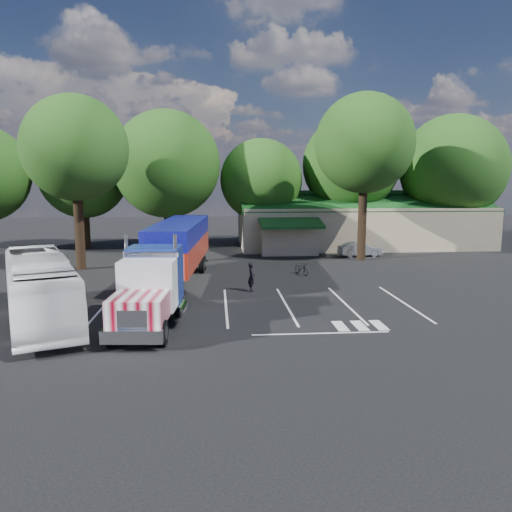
{
  "coord_description": "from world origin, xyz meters",
  "views": [
    {
      "loc": [
        -0.48,
        -31.49,
        6.55
      ],
      "look_at": [
        1.93,
        -1.66,
        2.0
      ],
      "focal_mm": 35.0,
      "sensor_mm": 36.0,
      "label": 1
    }
  ],
  "objects": [
    {
      "name": "tree_row_c",
      "position": [
        -5.0,
        16.2,
        8.04
      ],
      "size": [
        10.0,
        10.0,
        13.05
      ],
      "color": "black",
      "rests_on": "ground"
    },
    {
      "name": "ground",
      "position": [
        0.0,
        0.0,
        0.0
      ],
      "size": [
        120.0,
        120.0,
        0.0
      ],
      "primitive_type": "plane",
      "color": "black",
      "rests_on": "ground"
    },
    {
      "name": "event_hall",
      "position": [
        13.74,
        17.81,
        2.21
      ],
      "size": [
        24.2,
        14.12,
        5.55
      ],
      "color": "tan",
      "rests_on": "ground"
    },
    {
      "name": "semi_truck",
      "position": [
        -2.95,
        -2.14,
        2.34
      ],
      "size": [
        4.07,
        19.88,
        4.14
      ],
      "rotation": [
        0.0,
        0.0,
        -0.07
      ],
      "color": "black",
      "rests_on": "ground"
    },
    {
      "name": "tree_row_e",
      "position": [
        13.0,
        18.0,
        8.09
      ],
      "size": [
        9.6,
        9.6,
        12.9
      ],
      "color": "black",
      "rests_on": "ground"
    },
    {
      "name": "tree_near_right",
      "position": [
        11.5,
        8.5,
        9.46
      ],
      "size": [
        8.0,
        8.0,
        13.5
      ],
      "color": "black",
      "rests_on": "ground"
    },
    {
      "name": "bicycle",
      "position": [
        5.5,
        2.61,
        0.44
      ],
      "size": [
        1.2,
        1.79,
        0.89
      ],
      "primitive_type": "imported",
      "rotation": [
        0.0,
        0.0,
        0.4
      ],
      "color": "black",
      "rests_on": "ground"
    },
    {
      "name": "tree_row_b",
      "position": [
        -13.0,
        17.8,
        7.13
      ],
      "size": [
        8.4,
        8.4,
        11.35
      ],
      "color": "black",
      "rests_on": "ground"
    },
    {
      "name": "tree_row_d",
      "position": [
        4.0,
        17.5,
        6.58
      ],
      "size": [
        8.0,
        8.0,
        10.6
      ],
      "color": "black",
      "rests_on": "ground"
    },
    {
      "name": "tour_bus",
      "position": [
        -8.72,
        -8.0,
        1.58
      ],
      "size": [
        6.75,
        11.48,
        3.15
      ],
      "primitive_type": "imported",
      "rotation": [
        0.0,
        0.0,
        0.39
      ],
      "color": "silver",
      "rests_on": "ground"
    },
    {
      "name": "tree_near_left",
      "position": [
        -10.5,
        6.0,
        8.81
      ],
      "size": [
        7.6,
        7.6,
        12.65
      ],
      "color": "black",
      "rests_on": "ground"
    },
    {
      "name": "silver_sedan",
      "position": [
        12.0,
        10.5,
        0.62
      ],
      "size": [
        3.87,
        1.66,
        1.24
      ],
      "primitive_type": "imported",
      "rotation": [
        0.0,
        0.0,
        1.66
      ],
      "color": "#AEB0B6",
      "rests_on": "ground"
    },
    {
      "name": "woman",
      "position": [
        1.6,
        -2.47,
        0.87
      ],
      "size": [
        0.43,
        0.64,
        1.74
      ],
      "primitive_type": "imported",
      "rotation": [
        0.0,
        0.0,
        1.6
      ],
      "color": "black",
      "rests_on": "ground"
    },
    {
      "name": "tree_row_f",
      "position": [
        23.0,
        16.8,
        7.79
      ],
      "size": [
        10.4,
        10.4,
        13.0
      ],
      "color": "black",
      "rests_on": "ground"
    }
  ]
}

